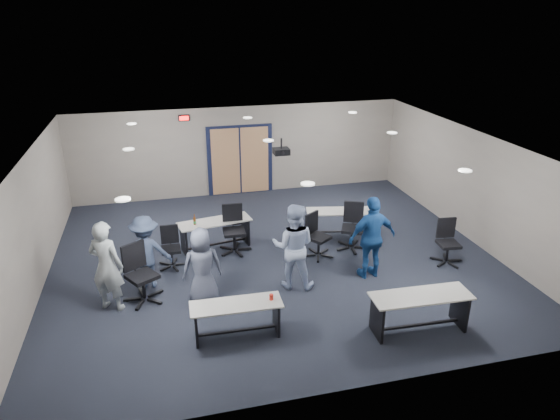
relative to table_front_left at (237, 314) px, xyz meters
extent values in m
plane|color=black|center=(1.32, 2.73, -0.45)|extent=(10.00, 10.00, 0.00)
cube|color=gray|center=(1.32, 7.23, 0.90)|extent=(10.00, 0.04, 2.70)
cube|color=gray|center=(1.32, -1.77, 0.90)|extent=(10.00, 0.04, 2.70)
cube|color=gray|center=(-3.68, 2.73, 0.90)|extent=(0.04, 9.00, 2.70)
cube|color=gray|center=(6.32, 2.73, 0.90)|extent=(0.04, 9.00, 2.70)
cube|color=silver|center=(1.32, 2.73, 2.25)|extent=(10.00, 9.00, 0.04)
cube|color=black|center=(1.32, 7.20, 0.60)|extent=(2.00, 0.06, 2.20)
cube|color=tan|center=(0.87, 7.18, 0.60)|extent=(0.85, 0.04, 2.05)
cube|color=tan|center=(1.77, 7.18, 0.60)|extent=(0.85, 0.04, 2.05)
cube|color=black|center=(-0.28, 7.18, 2.00)|extent=(0.32, 0.05, 0.18)
cube|color=#FF0C0C|center=(-0.28, 7.15, 2.00)|extent=(0.26, 0.02, 0.12)
cylinder|color=black|center=(1.62, 3.23, 2.13)|extent=(0.04, 0.04, 0.24)
cube|color=black|center=(1.62, 3.23, 1.95)|extent=(0.35, 0.30, 0.14)
cylinder|color=black|center=(1.62, 3.08, 1.95)|extent=(0.08, 0.03, 0.08)
cube|color=#AFADA6|center=(-0.01, 0.00, 0.19)|extent=(1.62, 0.59, 0.03)
cube|color=black|center=(-0.72, 0.02, -0.14)|extent=(0.06, 0.49, 0.62)
cube|color=black|center=(0.71, -0.02, -0.14)|extent=(0.06, 0.49, 0.62)
cube|color=black|center=(-0.01, 0.00, -0.36)|extent=(1.43, 0.09, 0.04)
cylinder|color=red|center=(0.62, -0.02, 0.26)|extent=(0.07, 0.07, 0.11)
cube|color=#AFADA6|center=(3.19, -0.64, 0.27)|extent=(1.82, 0.67, 0.03)
cube|color=black|center=(2.39, -0.60, -0.10)|extent=(0.07, 0.55, 0.70)
cube|color=black|center=(3.99, -0.67, -0.10)|extent=(0.07, 0.55, 0.70)
cube|color=black|center=(3.19, -0.64, -0.35)|extent=(1.60, 0.12, 0.04)
cube|color=#AFADA6|center=(0.07, 3.57, 0.24)|extent=(1.80, 0.88, 0.03)
cube|color=black|center=(-0.69, 3.43, -0.11)|extent=(0.14, 0.53, 0.67)
cube|color=black|center=(0.82, 3.71, -0.11)|extent=(0.14, 0.53, 0.67)
cube|color=black|center=(0.07, 3.57, -0.35)|extent=(1.52, 0.32, 0.04)
cube|color=#AFADA6|center=(3.21, 3.52, 0.21)|extent=(1.74, 0.89, 0.03)
cube|color=black|center=(2.49, 3.68, -0.12)|extent=(0.15, 0.51, 0.65)
cube|color=black|center=(3.93, 3.37, -0.12)|extent=(0.15, 0.51, 0.65)
cube|color=black|center=(3.21, 3.52, -0.36)|extent=(1.45, 0.35, 0.04)
imported|color=#A0ABAE|center=(-2.22, 1.45, 0.47)|extent=(0.79, 0.70, 1.83)
imported|color=#4F566C|center=(-0.46, 1.23, 0.34)|extent=(0.80, 0.55, 1.58)
imported|color=#B5C8EF|center=(1.42, 1.41, 0.47)|extent=(1.08, 0.96, 1.83)
imported|color=navy|center=(3.14, 1.40, 0.47)|extent=(1.11, 0.55, 1.83)
imported|color=#364462|center=(-1.51, 2.13, 0.34)|extent=(1.04, 0.63, 1.58)
camera|label=1|loc=(-1.06, -7.36, 5.01)|focal=32.00mm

